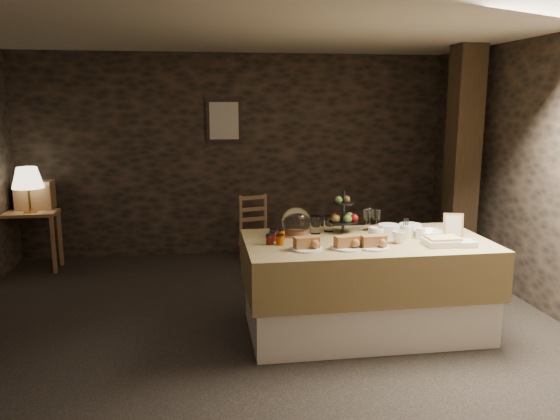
{
  "coord_description": "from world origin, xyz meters",
  "views": [
    {
      "loc": [
        -0.48,
        -4.63,
        1.98
      ],
      "look_at": [
        0.24,
        0.2,
        1.02
      ],
      "focal_mm": 35.0,
      "sensor_mm": 36.0,
      "label": 1
    }
  ],
  "objects": [
    {
      "name": "cup_b",
      "position": [
        1.15,
        -0.4,
        0.88
      ],
      "size": [
        0.11,
        0.11,
        0.1
      ],
      "primitive_type": "imported",
      "rotation": [
        0.0,
        0.0,
        0.03
      ],
      "color": "white",
      "rests_on": "buffet_table"
    },
    {
      "name": "jam_jars",
      "position": [
        0.14,
        -0.19,
        0.86
      ],
      "size": [
        0.18,
        0.32,
        0.07
      ],
      "color": "#5E110C",
      "rests_on": "buffet_table"
    },
    {
      "name": "menu_frame",
      "position": [
        1.72,
        -0.22,
        0.91
      ],
      "size": [
        0.18,
        0.12,
        0.22
      ],
      "primitive_type": "cube",
      "rotation": [
        -0.24,
        0.0,
        -0.32
      ],
      "color": "brown",
      "rests_on": "buffet_table"
    },
    {
      "name": "ground_plane",
      "position": [
        0.0,
        0.0,
        0.0
      ],
      "size": [
        5.5,
        5.0,
        0.01
      ],
      "primitive_type": "cube",
      "color": "black",
      "rests_on": "ground"
    },
    {
      "name": "bread_platter_left",
      "position": [
        0.35,
        -0.48,
        0.86
      ],
      "size": [
        0.26,
        0.26,
        0.11
      ],
      "color": "white",
      "rests_on": "buffet_table"
    },
    {
      "name": "console_table",
      "position": [
        -2.5,
        2.03,
        0.59
      ],
      "size": [
        0.67,
        0.38,
        0.72
      ],
      "color": "brown",
      "rests_on": "ground_plane"
    },
    {
      "name": "framed_picture",
      "position": [
        -0.15,
        2.47,
        1.75
      ],
      "size": [
        0.45,
        0.04,
        0.55
      ],
      "color": "black",
      "rests_on": "room_shell"
    },
    {
      "name": "storage_jar_a",
      "position": [
        0.53,
        0.03,
        0.9
      ],
      "size": [
        0.1,
        0.1,
        0.16
      ],
      "primitive_type": "cylinder",
      "color": "white",
      "rests_on": "buffet_table"
    },
    {
      "name": "fruit_stand",
      "position": [
        0.8,
        0.04,
        0.97
      ],
      "size": [
        0.27,
        0.27,
        0.38
      ],
      "rotation": [
        0.0,
        0.0,
        -0.27
      ],
      "color": "black",
      "rests_on": "buffet_table"
    },
    {
      "name": "bread_platter_right",
      "position": [
        0.9,
        -0.52,
        0.86
      ],
      "size": [
        0.26,
        0.26,
        0.11
      ],
      "color": "white",
      "rests_on": "buffet_table"
    },
    {
      "name": "cup_a",
      "position": [
        1.01,
        -0.24,
        0.88
      ],
      "size": [
        0.16,
        0.16,
        0.1
      ],
      "primitive_type": "imported",
      "rotation": [
        0.0,
        0.0,
        0.31
      ],
      "color": "white",
      "rests_on": "buffet_table"
    },
    {
      "name": "timber_column",
      "position": [
        2.44,
        1.1,
        1.3
      ],
      "size": [
        0.3,
        0.3,
        2.6
      ],
      "primitive_type": "cube",
      "color": "black",
      "rests_on": "ground_plane"
    },
    {
      "name": "mug_d",
      "position": [
        1.4,
        -0.28,
        0.87
      ],
      "size": [
        0.08,
        0.08,
        0.09
      ],
      "primitive_type": "cylinder",
      "color": "white",
      "rests_on": "buffet_table"
    },
    {
      "name": "wine_rack",
      "position": [
        -2.45,
        2.21,
        0.89
      ],
      "size": [
        0.42,
        0.26,
        0.34
      ],
      "primitive_type": "cube",
      "color": "brown",
      "rests_on": "console_table"
    },
    {
      "name": "room_shell",
      "position": [
        0.0,
        0.0,
        1.56
      ],
      "size": [
        5.52,
        5.02,
        2.6
      ],
      "color": "black",
      "rests_on": "ground"
    },
    {
      "name": "buffet_table",
      "position": [
        0.92,
        -0.26,
        0.47
      ],
      "size": [
        2.08,
        1.11,
        0.82
      ],
      "color": "white",
      "rests_on": "ground_plane"
    },
    {
      "name": "plate_stack_a",
      "position": [
        1.16,
        -0.14,
        0.87
      ],
      "size": [
        0.19,
        0.19,
        0.1
      ],
      "primitive_type": "cylinder",
      "color": "white",
      "rests_on": "buffet_table"
    },
    {
      "name": "table_lamp",
      "position": [
        -2.45,
        1.98,
        1.12
      ],
      "size": [
        0.36,
        0.36,
        0.53
      ],
      "color": "#C58B39",
      "rests_on": "console_table"
    },
    {
      "name": "bowl",
      "position": [
        1.49,
        -0.23,
        0.85
      ],
      "size": [
        0.24,
        0.24,
        0.06
      ],
      "primitive_type": "imported",
      "rotation": [
        0.0,
        0.0,
        -0.01
      ],
      "color": "white",
      "rests_on": "buffet_table"
    },
    {
      "name": "bread_platter_center",
      "position": [
        0.68,
        -0.5,
        0.86
      ],
      "size": [
        0.26,
        0.26,
        0.11
      ],
      "color": "white",
      "rests_on": "buffet_table"
    },
    {
      "name": "cutlery_holder",
      "position": [
        1.27,
        -0.27,
        0.88
      ],
      "size": [
        0.1,
        0.1,
        0.12
      ],
      "primitive_type": "cylinder",
      "color": "white",
      "rests_on": "buffet_table"
    },
    {
      "name": "square_dish",
      "position": [
        1.67,
        -0.58,
        0.85
      ],
      "size": [
        0.14,
        0.14,
        0.04
      ],
      "primitive_type": "cube",
      "color": "white",
      "rests_on": "buffet_table"
    },
    {
      "name": "chair",
      "position": [
        0.22,
        2.04,
        0.37
      ],
      "size": [
        0.47,
        0.46,
        0.65
      ],
      "rotation": [
        0.0,
        0.0,
        0.25
      ],
      "color": "brown",
      "rests_on": "ground_plane"
    },
    {
      "name": "storage_jar_b",
      "position": [
        0.68,
        0.11,
        0.89
      ],
      "size": [
        0.09,
        0.09,
        0.14
      ],
      "primitive_type": "cylinder",
      "color": "white",
      "rests_on": "buffet_table"
    },
    {
      "name": "tart_dish",
      "position": [
        1.49,
        -0.52,
        0.86
      ],
      "size": [
        0.3,
        0.22,
        0.07
      ],
      "color": "white",
      "rests_on": "buffet_table"
    },
    {
      "name": "mug_c",
      "position": [
        1.0,
        -0.21,
        0.87
      ],
      "size": [
        0.09,
        0.09,
        0.09
      ],
      "primitive_type": "cylinder",
      "color": "white",
      "rests_on": "buffet_table"
    },
    {
      "name": "plate_stack_b",
      "position": [
        1.38,
        -0.08,
        0.87
      ],
      "size": [
        0.2,
        0.2,
        0.08
      ],
      "primitive_type": "cylinder",
      "color": "white",
      "rests_on": "buffet_table"
    },
    {
      "name": "cake_dome",
      "position": [
        0.36,
        0.01,
        0.93
      ],
      "size": [
        0.26,
        0.26,
        0.26
      ],
      "color": "brown",
      "rests_on": "buffet_table"
    }
  ]
}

